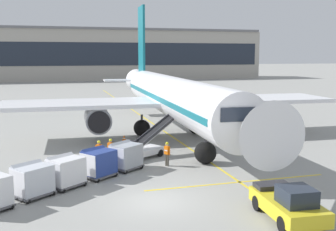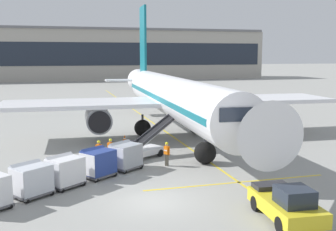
{
  "view_description": "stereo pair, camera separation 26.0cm",
  "coord_description": "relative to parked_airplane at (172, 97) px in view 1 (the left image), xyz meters",
  "views": [
    {
      "loc": [
        -5.02,
        -20.39,
        7.85
      ],
      "look_at": [
        3.44,
        9.36,
        3.25
      ],
      "focal_mm": 43.66,
      "sensor_mm": 36.0,
      "label": 1
    },
    {
      "loc": [
        -4.77,
        -20.46,
        7.85
      ],
      "look_at": [
        3.44,
        9.36,
        3.25
      ],
      "focal_mm": 43.66,
      "sensor_mm": 36.0,
      "label": 2
    }
  ],
  "objects": [
    {
      "name": "ground_plane",
      "position": [
        -5.92,
        -16.85,
        -3.86
      ],
      "size": [
        600.0,
        600.0,
        0.0
      ],
      "primitive_type": "plane",
      "color": "gray"
    },
    {
      "name": "parked_airplane",
      "position": [
        0.0,
        0.0,
        0.0
      ],
      "size": [
        31.64,
        41.17,
        14.17
      ],
      "color": "white",
      "rests_on": "ground"
    },
    {
      "name": "belt_loader",
      "position": [
        -4.25,
        -7.11,
        -2.99
      ],
      "size": [
        5.16,
        3.87,
        3.03
      ],
      "color": "silver",
      "rests_on": "ground"
    },
    {
      "name": "baggage_cart_lead",
      "position": [
        -6.27,
        -10.11,
        -2.86
      ],
      "size": [
        2.66,
        2.48,
        1.91
      ],
      "color": "#515156",
      "rests_on": "ground"
    },
    {
      "name": "baggage_cart_second",
      "position": [
        -8.28,
        -11.46,
        -2.86
      ],
      "size": [
        2.66,
        2.48,
        1.91
      ],
      "color": "#515156",
      "rests_on": "ground"
    },
    {
      "name": "baggage_cart_third",
      "position": [
        -10.38,
        -12.87,
        -2.86
      ],
      "size": [
        2.66,
        2.48,
        1.91
      ],
      "color": "#515156",
      "rests_on": "ground"
    },
    {
      "name": "baggage_cart_fourth",
      "position": [
        -12.23,
        -14.14,
        -2.86
      ],
      "size": [
        2.66,
        2.48,
        1.91
      ],
      "color": "#515156",
      "rests_on": "ground"
    },
    {
      "name": "pushback_tug",
      "position": [
        -0.28,
        -20.86,
        -3.04
      ],
      "size": [
        2.39,
        4.53,
        1.83
      ],
      "color": "gold",
      "rests_on": "ground"
    },
    {
      "name": "ground_crew_by_loader",
      "position": [
        -3.27,
        -10.02,
        -2.86
      ],
      "size": [
        0.39,
        0.51,
        1.74
      ],
      "color": "#514C42",
      "rests_on": "ground"
    },
    {
      "name": "ground_crew_by_carts",
      "position": [
        -7.86,
        -8.16,
        -2.86
      ],
      "size": [
        0.48,
        0.42,
        1.74
      ],
      "color": "#333847",
      "rests_on": "ground"
    },
    {
      "name": "ground_crew_marshaller",
      "position": [
        -6.97,
        -7.76,
        -2.86
      ],
      "size": [
        0.44,
        0.43,
        1.74
      ],
      "color": "#514C42",
      "rests_on": "ground"
    },
    {
      "name": "safety_cone_engine_keepout",
      "position": [
        -4.9,
        -1.54,
        -3.51
      ],
      "size": [
        0.64,
        0.64,
        0.72
      ],
      "color": "black",
      "rests_on": "ground"
    },
    {
      "name": "apron_guidance_line_lead_in",
      "position": [
        0.06,
        -0.73,
        -3.86
      ],
      "size": [
        0.2,
        110.0,
        0.01
      ],
      "color": "yellow",
      "rests_on": "ground"
    },
    {
      "name": "apron_guidance_line_stop_bar",
      "position": [
        -0.03,
        -14.87,
        -3.86
      ],
      "size": [
        12.0,
        0.2,
        0.01
      ],
      "color": "yellow",
      "rests_on": "ground"
    },
    {
      "name": "terminal_building",
      "position": [
        1.93,
        96.06,
        4.14
      ],
      "size": [
        109.99,
        15.54,
        16.12
      ],
      "color": "#A8A399",
      "rests_on": "ground"
    }
  ]
}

